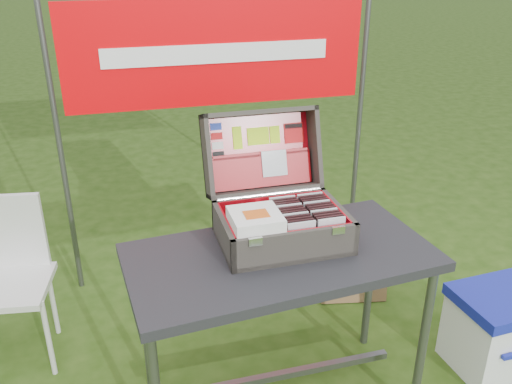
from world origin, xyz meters
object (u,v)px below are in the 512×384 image
object	(u,v)px
chair	(9,289)
cardboard_box	(354,269)
suitcase	(278,185)
cooler	(500,329)
table	(279,330)

from	to	relation	value
chair	cardboard_box	size ratio (longest dim) A/B	2.04
suitcase	chair	distance (m)	1.34
chair	cardboard_box	xyz separation A→B (m)	(1.73, 0.02, -0.20)
suitcase	cooler	xyz separation A→B (m)	(1.03, -0.21, -0.76)
chair	suitcase	bearing A→B (deg)	-12.28
chair	table	bearing A→B (deg)	-18.74
table	suitcase	bearing A→B (deg)	72.70
cooler	cardboard_box	bearing A→B (deg)	119.54
cooler	cardboard_box	xyz separation A→B (m)	(-0.43, 0.66, -0.00)
cooler	chair	size ratio (longest dim) A/B	0.57
suitcase	cooler	distance (m)	1.29
table	suitcase	world-z (taller)	suitcase
table	suitcase	xyz separation A→B (m)	(0.03, 0.14, 0.59)
chair	cardboard_box	world-z (taller)	chair
table	cardboard_box	distance (m)	0.88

